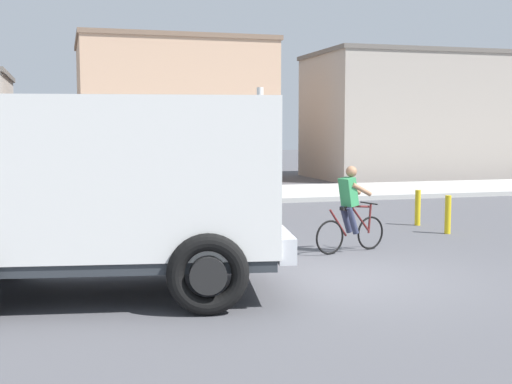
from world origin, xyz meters
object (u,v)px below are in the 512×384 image
at_px(car_red_near, 98,187).
at_px(cyclist, 350,209).
at_px(truck_foreground, 96,183).
at_px(traffic_light_pole, 259,150).
at_px(bollard_far, 418,208).
at_px(bollard_near, 448,215).

bearing_deg(car_red_near, cyclist, -57.28).
bearing_deg(cyclist, truck_foreground, -156.55).
relative_size(traffic_light_pole, car_red_near, 0.76).
bearing_deg(bollard_far, car_red_near, 151.64).
xyz_separation_m(truck_foreground, cyclist, (5.00, 2.17, -0.80)).
bearing_deg(cyclist, traffic_light_pole, -171.31).
bearing_deg(bollard_far, bollard_near, -90.00).
bearing_deg(traffic_light_pole, bollard_far, 32.27).
bearing_deg(car_red_near, bollard_far, -28.36).
height_order(car_red_near, bollard_near, car_red_near).
bearing_deg(car_red_near, truck_foreground, -92.79).
bearing_deg(traffic_light_pole, bollard_near, 19.70).
height_order(cyclist, bollard_near, cyclist).
relative_size(cyclist, car_red_near, 0.41).
height_order(truck_foreground, car_red_near, truck_foreground).
xyz_separation_m(truck_foreground, bollard_near, (8.14, 3.70, -1.22)).
height_order(car_red_near, bollard_far, car_red_near).
relative_size(traffic_light_pole, bollard_far, 3.56).
bearing_deg(cyclist, bollard_far, 43.01).
relative_size(traffic_light_pole, bollard_near, 3.56).
bearing_deg(truck_foreground, bollard_far, 32.06).
bearing_deg(car_red_near, traffic_light_pole, -70.80).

